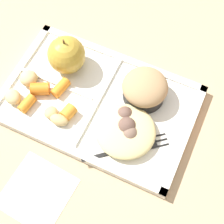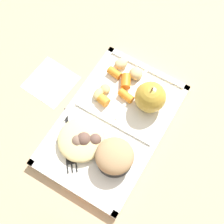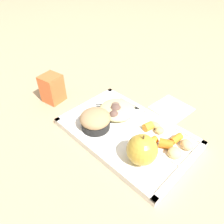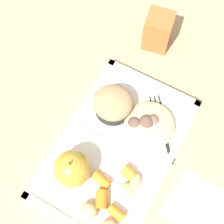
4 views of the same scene
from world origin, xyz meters
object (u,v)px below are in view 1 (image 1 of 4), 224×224
at_px(green_apple, 66,55).
at_px(bran_muffin, 145,89).
at_px(plastic_fork, 134,147).
at_px(lunch_tray, 98,103).

relative_size(green_apple, bran_muffin, 0.97).
height_order(green_apple, plastic_fork, green_apple).
distance_m(bran_muffin, plastic_fork, 0.11).
relative_size(lunch_tray, bran_muffin, 4.26).
distance_m(green_apple, bran_muffin, 0.16).
xyz_separation_m(green_apple, bran_muffin, (0.16, 0.00, -0.01)).
bearing_deg(lunch_tray, plastic_fork, -29.47).
bearing_deg(plastic_fork, bran_muffin, 103.41).
xyz_separation_m(lunch_tray, bran_muffin, (0.07, 0.05, 0.03)).
height_order(lunch_tray, plastic_fork, lunch_tray).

